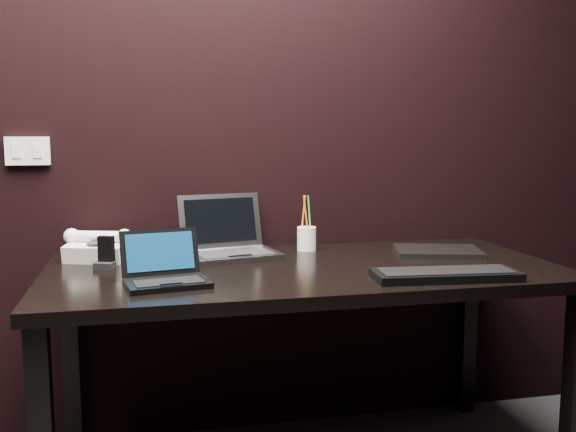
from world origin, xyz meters
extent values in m
plane|color=black|center=(0.00, 1.80, 1.30)|extent=(4.00, 0.00, 4.00)
cube|color=silver|center=(-0.62, 1.79, 1.12)|extent=(0.15, 0.02, 0.10)
cube|color=silver|center=(-0.66, 1.78, 1.12)|extent=(0.03, 0.01, 0.05)
cube|color=silver|center=(-0.58, 1.78, 1.12)|extent=(0.03, 0.01, 0.05)
cube|color=black|center=(0.30, 1.40, 0.72)|extent=(1.70, 0.80, 0.04)
cube|color=black|center=(1.10, 1.05, 0.35)|extent=(0.06, 0.06, 0.70)
cube|color=black|center=(-0.50, 1.75, 0.35)|extent=(0.06, 0.06, 0.70)
cube|color=black|center=(1.10, 1.75, 0.35)|extent=(0.06, 0.06, 0.70)
cube|color=black|center=(-0.16, 1.22, 0.75)|extent=(0.26, 0.20, 0.02)
cube|color=black|center=(-0.16, 1.20, 0.76)|extent=(0.21, 0.12, 0.00)
cube|color=black|center=(-0.15, 1.15, 0.76)|extent=(0.07, 0.04, 0.00)
cube|color=black|center=(-0.18, 1.32, 0.82)|extent=(0.24, 0.09, 0.14)
cube|color=#092848|center=(-0.18, 1.31, 0.83)|extent=(0.21, 0.07, 0.11)
cube|color=#98989D|center=(0.08, 1.58, 0.75)|extent=(0.35, 0.28, 0.02)
cube|color=black|center=(0.09, 1.56, 0.76)|extent=(0.28, 0.17, 0.00)
cube|color=gray|center=(0.10, 1.50, 0.76)|extent=(0.09, 0.05, 0.00)
cube|color=#97979C|center=(0.06, 1.72, 0.86)|extent=(0.32, 0.12, 0.20)
cube|color=black|center=(0.06, 1.72, 0.86)|extent=(0.27, 0.10, 0.16)
cube|color=black|center=(0.68, 1.12, 0.75)|extent=(0.46, 0.19, 0.03)
cube|color=black|center=(0.68, 1.12, 0.77)|extent=(0.42, 0.16, 0.00)
cube|color=gray|center=(0.83, 1.49, 0.75)|extent=(0.35, 0.29, 0.02)
cube|color=silver|center=(-0.38, 1.66, 0.77)|extent=(0.25, 0.24, 0.09)
cylinder|color=white|center=(-0.38, 1.65, 0.82)|extent=(0.19, 0.10, 0.04)
sphere|color=white|center=(-0.47, 1.68, 0.82)|extent=(0.07, 0.07, 0.06)
sphere|color=white|center=(-0.29, 1.62, 0.82)|extent=(0.07, 0.07, 0.06)
cube|color=black|center=(-0.37, 1.61, 0.81)|extent=(0.09, 0.08, 0.01)
cube|color=black|center=(-0.35, 1.51, 0.79)|extent=(0.06, 0.04, 0.11)
cube|color=black|center=(-0.35, 1.50, 0.75)|extent=(0.07, 0.07, 0.02)
cylinder|color=white|center=(0.38, 1.68, 0.78)|extent=(0.08, 0.08, 0.09)
cylinder|color=orange|center=(0.37, 1.69, 0.88)|extent=(0.01, 0.03, 0.13)
cylinder|color=green|center=(0.39, 1.67, 0.88)|extent=(0.01, 0.02, 0.13)
cylinder|color=black|center=(0.38, 1.69, 0.88)|extent=(0.01, 0.01, 0.13)
cylinder|color=#C74412|center=(0.37, 1.67, 0.88)|extent=(0.02, 0.03, 0.13)
camera|label=1|loc=(-0.22, -0.65, 1.19)|focal=40.00mm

